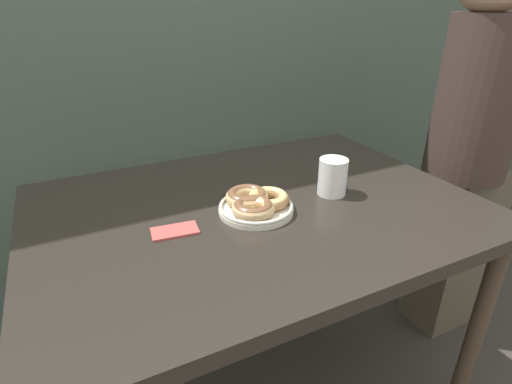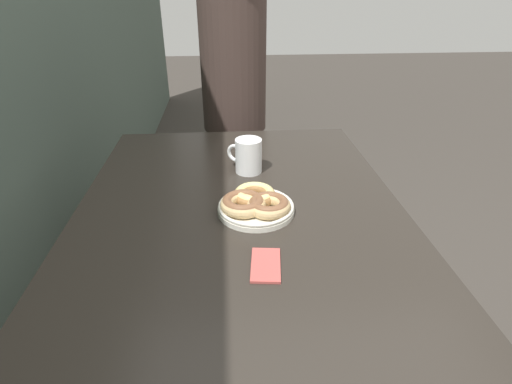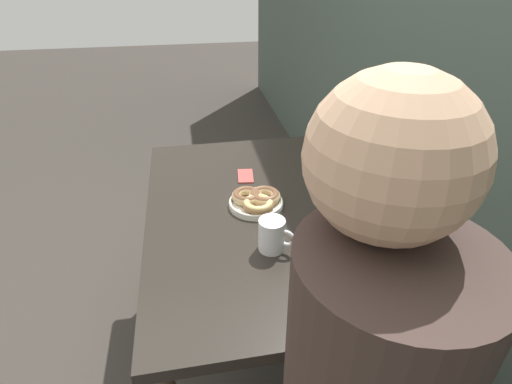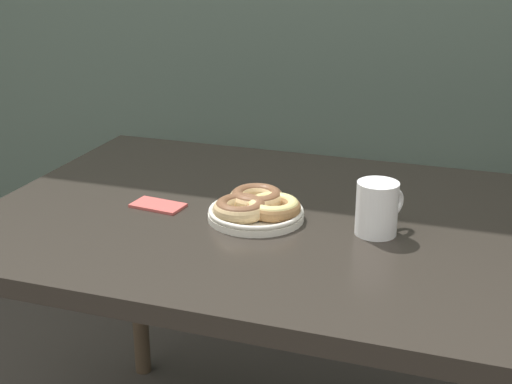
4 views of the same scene
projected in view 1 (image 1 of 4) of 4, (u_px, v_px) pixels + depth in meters
dining_table at (256, 227)px, 1.15m from camera, size 1.22×0.88×0.76m
donut_plate at (256, 203)px, 1.07m from camera, size 0.20×0.22×0.05m
coffee_mug at (333, 176)px, 1.16m from camera, size 0.09×0.11×0.11m
person_figure at (468, 157)px, 1.46m from camera, size 0.38×0.28×1.47m
napkin at (175, 231)px, 0.98m from camera, size 0.12×0.08×0.01m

